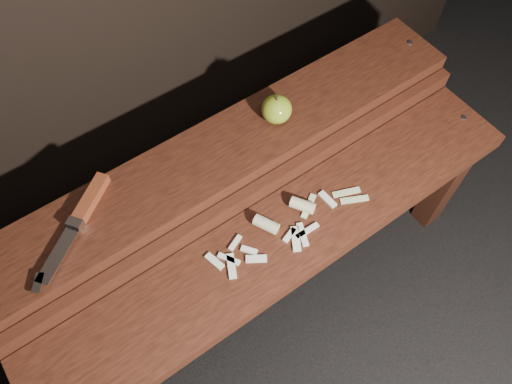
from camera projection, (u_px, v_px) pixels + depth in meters
ground at (268, 286)px, 1.46m from camera, size 60.00×60.00×0.00m
bench_front_tier at (287, 251)px, 1.13m from camera, size 1.20×0.20×0.42m
bench_rear_tier at (230, 169)px, 1.17m from camera, size 1.20×0.21×0.50m
apple at (277, 109)px, 1.12m from camera, size 0.07×0.07×0.07m
knife at (83, 212)px, 1.00m from camera, size 0.23×0.17×0.02m
apple_scraps at (284, 223)px, 1.08m from camera, size 0.38×0.12×0.03m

